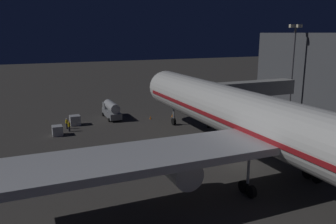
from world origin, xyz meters
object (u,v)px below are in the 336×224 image
object	(u,v)px
baggage_container_mid_row	(75,120)
ground_crew_near_nose_gear	(69,126)
jet_bridge	(239,90)
apron_floodlight_mast	(293,62)
baggage_container_near_belt	(57,131)
traffic_cone_nose_port	(172,115)
airliner_at_gate	(289,133)
ground_crew_by_tug	(67,123)
traffic_cone_nose_starboard	(150,118)
fuel_tanker	(111,109)

from	to	relation	value
baggage_container_mid_row	ground_crew_near_nose_gear	world-z (taller)	ground_crew_near_nose_gear
jet_bridge	apron_floodlight_mast	bearing A→B (deg)	-164.67
baggage_container_near_belt	ground_crew_near_nose_gear	world-z (taller)	ground_crew_near_nose_gear
baggage_container_near_belt	traffic_cone_nose_port	world-z (taller)	baggage_container_near_belt
airliner_at_gate	baggage_container_mid_row	world-z (taller)	airliner_at_gate
ground_crew_by_tug	traffic_cone_nose_starboard	size ratio (longest dim) A/B	3.25
airliner_at_gate	apron_floodlight_mast	bearing A→B (deg)	-132.86
airliner_at_gate	jet_bridge	xyz separation A→B (m)	(-10.31, -23.31, 0.10)
baggage_container_mid_row	traffic_cone_nose_port	bearing A→B (deg)	176.34
baggage_container_near_belt	ground_crew_near_nose_gear	xyz separation A→B (m)	(-1.98, -1.47, 0.19)
apron_floodlight_mast	ground_crew_near_nose_gear	xyz separation A→B (m)	(42.58, -2.84, -9.01)
jet_bridge	fuel_tanker	size ratio (longest dim) A/B	2.77
airliner_at_gate	traffic_cone_nose_starboard	size ratio (longest dim) A/B	124.98
baggage_container_near_belt	traffic_cone_nose_starboard	xyz separation A→B (m)	(-16.86, -4.06, -0.49)
baggage_container_near_belt	traffic_cone_nose_starboard	distance (m)	17.35
airliner_at_gate	apron_floodlight_mast	distance (m)	37.70
ground_crew_by_tug	baggage_container_near_belt	bearing A→B (deg)	60.69
ground_crew_near_nose_gear	traffic_cone_nose_starboard	world-z (taller)	ground_crew_near_nose_gear
jet_bridge	ground_crew_near_nose_gear	world-z (taller)	jet_bridge
fuel_tanker	ground_crew_by_tug	world-z (taller)	fuel_tanker
airliner_at_gate	jet_bridge	size ratio (longest dim) A/B	3.65
baggage_container_near_belt	traffic_cone_nose_starboard	world-z (taller)	baggage_container_near_belt
baggage_container_mid_row	baggage_container_near_belt	bearing A→B (deg)	56.35
airliner_at_gate	apron_floodlight_mast	xyz separation A→B (m)	(-25.50, -27.48, 4.01)
apron_floodlight_mast	ground_crew_near_nose_gear	bearing A→B (deg)	-3.82
airliner_at_gate	fuel_tanker	size ratio (longest dim) A/B	10.11
airliner_at_gate	traffic_cone_nose_port	bearing A→B (deg)	-93.82
apron_floodlight_mast	ground_crew_near_nose_gear	size ratio (longest dim) A/B	9.84
airliner_at_gate	ground_crew_by_tug	bearing A→B (deg)	-61.82
baggage_container_mid_row	traffic_cone_nose_port	xyz separation A→B (m)	(-17.80, 1.14, -0.56)
traffic_cone_nose_port	traffic_cone_nose_starboard	world-z (taller)	same
ground_crew_near_nose_gear	ground_crew_by_tug	bearing A→B (deg)	-85.78
apron_floodlight_mast	traffic_cone_nose_starboard	xyz separation A→B (m)	(27.70, -5.43, -9.69)
airliner_at_gate	ground_crew_near_nose_gear	size ratio (longest dim) A/B	39.62
ground_crew_by_tug	traffic_cone_nose_starboard	world-z (taller)	ground_crew_by_tug
ground_crew_near_nose_gear	fuel_tanker	bearing A→B (deg)	-144.14
jet_bridge	baggage_container_near_belt	xyz separation A→B (m)	(29.37, -5.54, -5.29)
airliner_at_gate	ground_crew_by_tug	world-z (taller)	airliner_at_gate
apron_floodlight_mast	ground_crew_by_tug	distance (m)	43.90
jet_bridge	traffic_cone_nose_starboard	xyz separation A→B (m)	(12.51, -9.60, -5.77)
ground_crew_near_nose_gear	jet_bridge	bearing A→B (deg)	165.66
apron_floodlight_mast	baggage_container_mid_row	xyz separation A→B (m)	(41.10, -6.57, -9.13)
airliner_at_gate	traffic_cone_nose_port	xyz separation A→B (m)	(-2.20, -32.91, -5.68)
traffic_cone_nose_port	fuel_tanker	bearing A→B (deg)	-18.14
fuel_tanker	traffic_cone_nose_port	bearing A→B (deg)	161.86
airliner_at_gate	fuel_tanker	xyz separation A→B (m)	(8.60, -36.45, -4.31)
baggage_container_mid_row	traffic_cone_nose_port	world-z (taller)	baggage_container_mid_row
baggage_container_near_belt	jet_bridge	bearing A→B (deg)	169.32
airliner_at_gate	jet_bridge	world-z (taller)	airliner_at_gate
baggage_container_near_belt	ground_crew_by_tug	distance (m)	3.77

